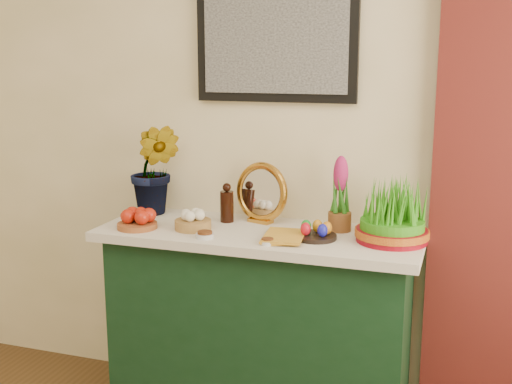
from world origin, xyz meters
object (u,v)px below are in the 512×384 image
hyacinth_green (155,155)px  sideboard (260,330)px  mirror (261,193)px  book (264,235)px  wheatgrass_sabzeh (393,216)px

hyacinth_green → sideboard: bearing=-19.3°
sideboard → mirror: 0.62m
sideboard → book: bearing=-63.6°
mirror → book: size_ratio=1.27×
wheatgrass_sabzeh → book: bearing=-166.5°
mirror → wheatgrass_sabzeh: size_ratio=0.93×
mirror → wheatgrass_sabzeh: (0.60, -0.13, -0.03)m
sideboard → book: book is taller
mirror → wheatgrass_sabzeh: 0.62m
mirror → book: 0.30m
sideboard → wheatgrass_sabzeh: size_ratio=4.31×
sideboard → hyacinth_green: 0.95m
hyacinth_green → mirror: size_ratio=2.04×
sideboard → wheatgrass_sabzeh: wheatgrass_sabzeh is taller
book → hyacinth_green: bearing=152.3°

